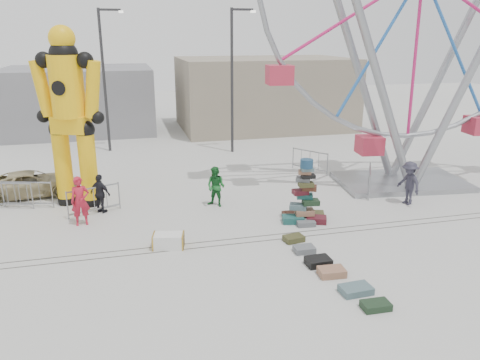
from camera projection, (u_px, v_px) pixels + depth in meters
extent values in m
plane|color=#9E9E99|center=(234.00, 252.00, 14.84)|extent=(90.00, 90.00, 0.00)
cube|color=#47443F|center=(230.00, 244.00, 15.39)|extent=(40.00, 0.04, 0.01)
cube|color=#47443F|center=(227.00, 240.00, 15.76)|extent=(40.00, 0.04, 0.01)
cube|color=gray|center=(263.00, 93.00, 34.23)|extent=(12.00, 8.00, 5.00)
cube|color=gray|center=(80.00, 99.00, 33.15)|extent=(10.00, 8.00, 4.40)
cylinder|color=#2D2D30|center=(232.00, 83.00, 26.37)|extent=(0.16, 0.16, 8.00)
cube|color=#2D2D30|center=(242.00, 9.00, 25.35)|extent=(1.20, 0.15, 0.12)
cube|color=silver|center=(253.00, 12.00, 25.52)|extent=(0.25, 0.25, 0.12)
cylinder|color=#2D2D30|center=(104.00, 82.00, 26.60)|extent=(0.16, 0.16, 8.00)
cube|color=#2D2D30|center=(110.00, 10.00, 25.57)|extent=(1.20, 0.15, 0.12)
cube|color=silver|center=(121.00, 12.00, 25.74)|extent=(0.25, 0.25, 0.12)
cube|color=#1C5551|center=(293.00, 219.00, 17.17)|extent=(0.86, 0.67, 0.25)
cube|color=#551620|center=(316.00, 220.00, 17.16)|extent=(0.86, 0.74, 0.23)
cube|color=#4F2719|center=(292.00, 215.00, 17.63)|extent=(0.69, 0.49, 0.21)
cube|color=#434422|center=(315.00, 215.00, 17.62)|extent=(0.81, 0.67, 0.23)
cube|color=slate|center=(306.00, 223.00, 16.90)|extent=(0.69, 0.50, 0.19)
cube|color=black|center=(303.00, 213.00, 17.81)|extent=(0.74, 0.63, 0.21)
cube|color=#9B6A4F|center=(305.00, 212.00, 17.23)|extent=(0.74, 0.57, 0.21)
cube|color=slate|center=(298.00, 207.00, 17.20)|extent=(0.74, 0.65, 0.19)
cube|color=#1C331E|center=(311.00, 202.00, 17.10)|extent=(0.64, 0.48, 0.19)
cube|color=#1C5551|center=(305.00, 196.00, 17.20)|extent=(0.66, 0.54, 0.17)
cube|color=#551620|center=(300.00, 192.00, 17.10)|extent=(0.56, 0.39, 0.17)
cube|color=#4F2719|center=(309.00, 188.00, 17.00)|extent=(0.63, 0.55, 0.17)
cube|color=#434422|center=(306.00, 184.00, 16.86)|extent=(0.59, 0.44, 0.15)
cube|color=slate|center=(303.00, 179.00, 16.94)|extent=(0.60, 0.53, 0.15)
cube|color=black|center=(308.00, 176.00, 16.82)|extent=(0.51, 0.38, 0.13)
cube|color=#9B6A4F|center=(305.00, 172.00, 16.83)|extent=(0.54, 0.44, 0.13)
cube|color=slate|center=(307.00, 169.00, 16.71)|extent=(0.46, 0.32, 0.12)
cylinder|color=navy|center=(307.00, 164.00, 16.68)|extent=(0.46, 0.46, 0.31)
sphere|color=black|center=(67.00, 200.00, 19.09)|extent=(0.73, 0.73, 0.73)
cylinder|color=yellow|center=(63.00, 167.00, 18.67)|extent=(0.68, 0.68, 3.09)
sphere|color=black|center=(59.00, 129.00, 18.21)|extent=(0.77, 0.77, 0.77)
sphere|color=black|center=(92.00, 201.00, 18.94)|extent=(0.73, 0.73, 0.73)
cylinder|color=yellow|center=(88.00, 168.00, 18.52)|extent=(0.68, 0.68, 3.09)
sphere|color=black|center=(85.00, 130.00, 18.06)|extent=(0.77, 0.77, 0.77)
cube|color=yellow|center=(71.00, 124.00, 18.08)|extent=(1.55, 1.23, 0.68)
cylinder|color=yellow|center=(67.00, 86.00, 17.64)|extent=(1.26, 1.26, 2.32)
sphere|color=black|center=(64.00, 55.00, 17.30)|extent=(1.06, 1.06, 1.06)
sphere|color=yellow|center=(62.00, 38.00, 17.12)|extent=(0.97, 0.97, 0.97)
sphere|color=black|center=(44.00, 60.00, 17.47)|extent=(0.62, 0.62, 0.62)
cylinder|color=yellow|center=(42.00, 89.00, 17.81)|extent=(0.93, 0.77, 2.18)
sphere|color=black|center=(43.00, 116.00, 18.14)|extent=(0.50, 0.50, 0.50)
sphere|color=black|center=(85.00, 60.00, 17.24)|extent=(0.62, 0.62, 0.62)
cylinder|color=yellow|center=(93.00, 89.00, 17.53)|extent=(0.93, 0.77, 2.18)
sphere|color=black|center=(98.00, 118.00, 17.83)|extent=(0.50, 0.50, 0.50)
cube|color=gray|center=(400.00, 182.00, 21.58)|extent=(6.01, 4.00, 0.23)
cylinder|color=gray|center=(381.00, 88.00, 19.06)|extent=(3.96, 0.77, 9.20)
cylinder|color=gray|center=(464.00, 86.00, 19.53)|extent=(3.96, 0.77, 9.20)
cylinder|color=gray|center=(362.00, 83.00, 20.99)|extent=(3.96, 0.77, 9.20)
cylinder|color=gray|center=(437.00, 82.00, 21.46)|extent=(3.96, 0.77, 9.20)
cube|color=#AF253C|center=(404.00, 148.00, 21.11)|extent=(1.13, 1.13, 0.79)
cube|color=silver|center=(169.00, 241.00, 15.12)|extent=(1.09, 0.77, 0.46)
cube|color=#434422|center=(294.00, 238.00, 15.62)|extent=(0.72, 0.55, 0.19)
cube|color=slate|center=(304.00, 249.00, 14.84)|extent=(0.66, 0.48, 0.19)
cube|color=black|center=(318.00, 262.00, 13.99)|extent=(0.75, 0.57, 0.23)
cube|color=#9B6A4F|center=(332.00, 272.00, 13.39)|extent=(0.79, 0.57, 0.22)
cube|color=slate|center=(356.00, 290.00, 12.49)|extent=(0.87, 0.59, 0.20)
cube|color=#1C331E|center=(376.00, 306.00, 11.77)|extent=(0.73, 0.46, 0.19)
imported|color=#B0192D|center=(80.00, 201.00, 16.75)|extent=(0.70, 0.50, 1.81)
imported|color=#175C23|center=(216.00, 187.00, 18.62)|extent=(1.00, 0.98, 1.62)
imported|color=black|center=(100.00, 194.00, 17.94)|extent=(0.94, 0.85, 1.54)
imported|color=#292835|center=(409.00, 183.00, 18.83)|extent=(0.82, 1.23, 1.78)
imported|color=tan|center=(32.00, 184.00, 19.93)|extent=(4.02, 2.23, 1.06)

